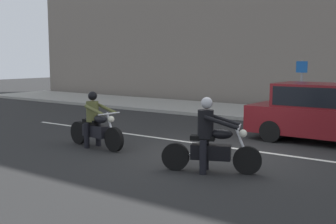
# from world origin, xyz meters

# --- Properties ---
(ground_plane) EXTENTS (80.00, 80.00, 0.00)m
(ground_plane) POSITION_xyz_m (0.00, 0.00, 0.00)
(ground_plane) COLOR #242424
(sidewalk_slab) EXTENTS (40.00, 4.40, 0.14)m
(sidewalk_slab) POSITION_xyz_m (0.00, 8.00, 0.07)
(sidewalk_slab) COLOR #99968E
(sidewalk_slab) RESTS_ON ground_plane
(lane_marking_stripe) EXTENTS (18.00, 0.14, 0.01)m
(lane_marking_stripe) POSITION_xyz_m (0.77, 0.90, 0.00)
(lane_marking_stripe) COLOR silver
(lane_marking_stripe) RESTS_ON ground_plane
(motorcycle_with_rider_black_leather) EXTENTS (2.03, 1.04, 1.63)m
(motorcycle_with_rider_black_leather) POSITION_xyz_m (0.71, -1.59, 0.66)
(motorcycle_with_rider_black_leather) COLOR black
(motorcycle_with_rider_black_leather) RESTS_ON ground_plane
(motorcycle_with_rider_olive) EXTENTS (2.19, 0.71, 1.55)m
(motorcycle_with_rider_olive) POSITION_xyz_m (-3.14, -1.23, 0.63)
(motorcycle_with_rider_olive) COLOR black
(motorcycle_with_rider_olive) RESTS_ON ground_plane
(parked_sedan_maroon) EXTENTS (4.44, 1.82, 1.72)m
(parked_sedan_maroon) POSITION_xyz_m (1.76, 3.13, 0.88)
(parked_sedan_maroon) COLOR maroon
(parked_sedan_maroon) RESTS_ON ground_plane
(street_sign_post) EXTENTS (0.44, 0.08, 2.23)m
(street_sign_post) POSITION_xyz_m (-0.26, 7.07, 1.50)
(street_sign_post) COLOR gray
(street_sign_post) RESTS_ON sidewalk_slab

